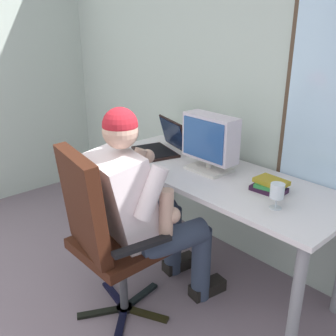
{
  "coord_description": "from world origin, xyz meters",
  "views": [
    {
      "loc": [
        1.4,
        0.4,
        1.67
      ],
      "look_at": [
        -0.16,
        1.82,
        0.85
      ],
      "focal_mm": 41.24,
      "sensor_mm": 36.0,
      "label": 1
    }
  ],
  "objects_px": {
    "office_chair": "(103,229)",
    "book_stack": "(270,186)",
    "desk": "(212,187)",
    "crt_monitor": "(210,140)",
    "laptop": "(163,143)",
    "wine_glass": "(277,192)",
    "person_seated": "(144,206)"
  },
  "relations": [
    {
      "from": "office_chair",
      "to": "book_stack",
      "type": "xyz_separation_m",
      "value": [
        0.5,
        0.82,
        0.18
      ]
    },
    {
      "from": "desk",
      "to": "crt_monitor",
      "type": "bearing_deg",
      "value": 154.65
    },
    {
      "from": "laptop",
      "to": "wine_glass",
      "type": "xyz_separation_m",
      "value": [
        1.09,
        -0.18,
        0.03
      ]
    },
    {
      "from": "person_seated",
      "to": "laptop",
      "type": "relative_size",
      "value": 2.97
    },
    {
      "from": "laptop",
      "to": "desk",
      "type": "bearing_deg",
      "value": -5.58
    },
    {
      "from": "person_seated",
      "to": "laptop",
      "type": "height_order",
      "value": "person_seated"
    },
    {
      "from": "desk",
      "to": "wine_glass",
      "type": "relative_size",
      "value": 12.61
    },
    {
      "from": "wine_glass",
      "to": "crt_monitor",
      "type": "bearing_deg",
      "value": 166.23
    },
    {
      "from": "office_chair",
      "to": "book_stack",
      "type": "height_order",
      "value": "office_chair"
    },
    {
      "from": "crt_monitor",
      "to": "person_seated",
      "type": "bearing_deg",
      "value": -89.58
    },
    {
      "from": "book_stack",
      "to": "office_chair",
      "type": "bearing_deg",
      "value": -121.22
    },
    {
      "from": "office_chair",
      "to": "laptop",
      "type": "relative_size",
      "value": 2.5
    },
    {
      "from": "laptop",
      "to": "book_stack",
      "type": "height_order",
      "value": "laptop"
    },
    {
      "from": "desk",
      "to": "wine_glass",
      "type": "bearing_deg",
      "value": -12.63
    },
    {
      "from": "desk",
      "to": "office_chair",
      "type": "distance_m",
      "value": 0.79
    },
    {
      "from": "desk",
      "to": "person_seated",
      "type": "relative_size",
      "value": 1.4
    },
    {
      "from": "office_chair",
      "to": "laptop",
      "type": "height_order",
      "value": "office_chair"
    },
    {
      "from": "office_chair",
      "to": "laptop",
      "type": "xyz_separation_m",
      "value": [
        -0.45,
        0.84,
        0.2
      ]
    },
    {
      "from": "person_seated",
      "to": "book_stack",
      "type": "xyz_separation_m",
      "value": [
        0.46,
        0.56,
        0.11
      ]
    },
    {
      "from": "office_chair",
      "to": "wine_glass",
      "type": "distance_m",
      "value": 0.95
    },
    {
      "from": "laptop",
      "to": "office_chair",
      "type": "bearing_deg",
      "value": -61.95
    },
    {
      "from": "book_stack",
      "to": "crt_monitor",
      "type": "bearing_deg",
      "value": -179.16
    },
    {
      "from": "crt_monitor",
      "to": "office_chair",
      "type": "bearing_deg",
      "value": -92.43
    },
    {
      "from": "person_seated",
      "to": "laptop",
      "type": "xyz_separation_m",
      "value": [
        -0.49,
        0.58,
        0.14
      ]
    },
    {
      "from": "office_chair",
      "to": "book_stack",
      "type": "bearing_deg",
      "value": 58.78
    },
    {
      "from": "laptop",
      "to": "wine_glass",
      "type": "relative_size",
      "value": 3.05
    },
    {
      "from": "desk",
      "to": "person_seated",
      "type": "xyz_separation_m",
      "value": [
        -0.05,
        -0.53,
        0.02
      ]
    },
    {
      "from": "book_stack",
      "to": "person_seated",
      "type": "bearing_deg",
      "value": -129.4
    },
    {
      "from": "desk",
      "to": "office_chair",
      "type": "height_order",
      "value": "office_chair"
    },
    {
      "from": "crt_monitor",
      "to": "wine_glass",
      "type": "distance_m",
      "value": 0.63
    },
    {
      "from": "office_chair",
      "to": "wine_glass",
      "type": "bearing_deg",
      "value": 46.22
    },
    {
      "from": "desk",
      "to": "crt_monitor",
      "type": "relative_size",
      "value": 4.65
    }
  ]
}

